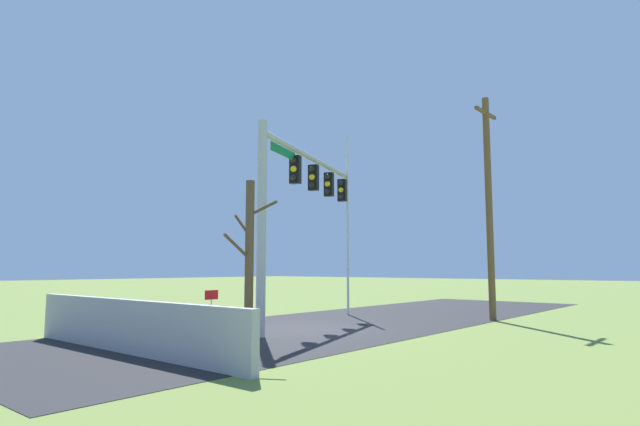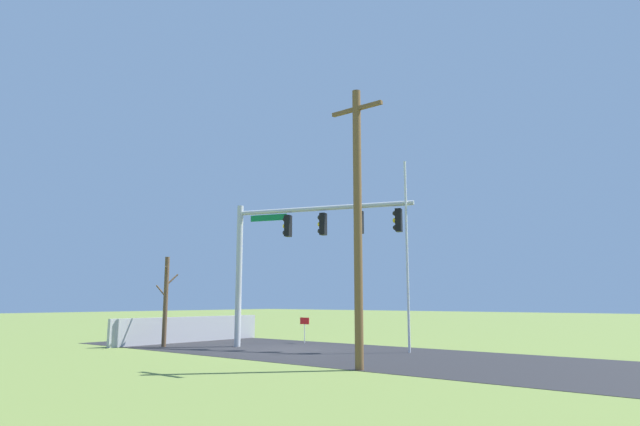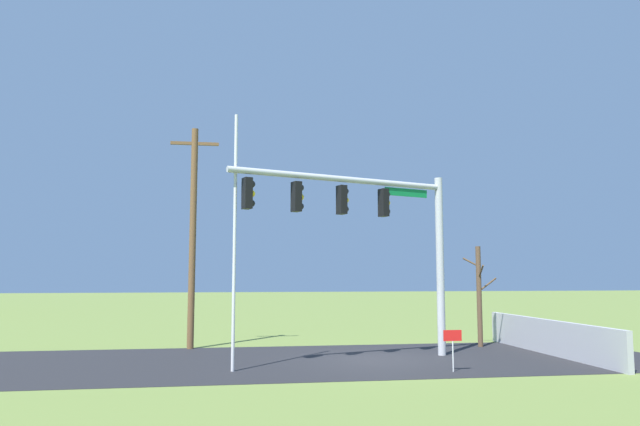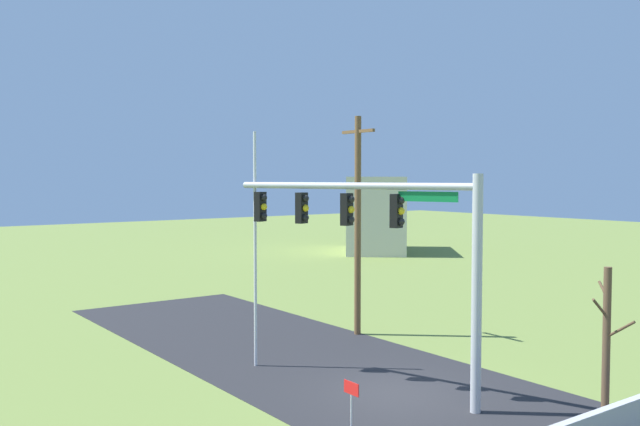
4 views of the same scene
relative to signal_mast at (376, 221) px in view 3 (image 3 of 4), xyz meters
name	(u,v)px [view 3 (image 3 of 4)]	position (x,y,z in m)	size (l,w,h in m)	color
ground_plane	(376,359)	(0.05, 0.37, -4.68)	(160.00, 160.00, 0.00)	olive
road_surface	(257,362)	(-3.95, 0.37, -4.67)	(28.00, 8.00, 0.01)	#232326
sidewalk_corner	(469,355)	(3.60, 0.89, -4.67)	(6.00, 6.00, 0.01)	#B7B5AD
retaining_fence	(549,337)	(6.49, 0.52, -4.06)	(0.20, 8.71, 1.24)	#A8A8AD
signal_mast	(376,221)	(0.00, 0.00, 0.00)	(7.80, 2.84, 6.37)	#B2B5BA
flagpole	(234,240)	(-4.78, -1.50, -0.79)	(0.10, 0.10, 7.77)	silver
utility_pole	(193,233)	(-6.36, 4.18, -0.17)	(1.90, 0.26, 8.69)	brown
bare_tree	(479,295)	(5.02, 3.05, -2.62)	(1.27, 1.02, 4.00)	brown
open_sign	(453,341)	(1.64, -2.59, -3.77)	(0.56, 0.04, 1.22)	silver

